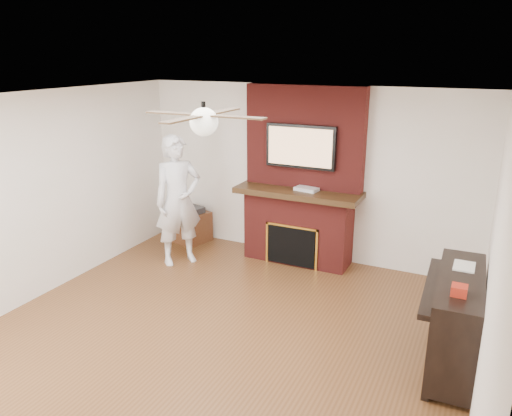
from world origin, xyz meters
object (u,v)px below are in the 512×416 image
at_px(side_table, 191,225).
at_px(piano, 455,319).
at_px(fireplace, 300,194).
at_px(person, 178,201).

relative_size(side_table, piano, 0.42).
bearing_deg(fireplace, piano, -38.39).
relative_size(fireplace, side_table, 4.14).
bearing_deg(side_table, person, -52.96).
xyz_separation_m(person, side_table, (-0.32, 0.78, -0.66)).
bearing_deg(piano, side_table, 155.02).
bearing_deg(side_table, fireplace, 16.75).
bearing_deg(person, piano, -67.17).
bearing_deg(fireplace, person, -150.65).
xyz_separation_m(fireplace, side_table, (-1.83, -0.07, -0.73)).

